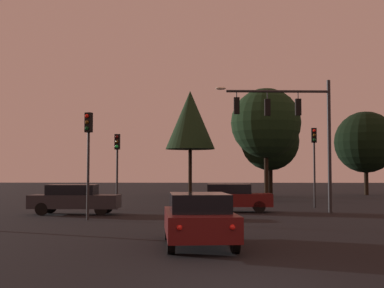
# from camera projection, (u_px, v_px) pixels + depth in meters

# --- Properties ---
(ground_plane) EXTENTS (168.00, 168.00, 0.00)m
(ground_plane) POSITION_uv_depth(u_px,v_px,m) (217.00, 206.00, 34.23)
(ground_plane) COLOR black
(ground_plane) RESTS_ON ground
(traffic_signal_mast_arm) EXTENTS (6.24, 0.62, 7.16)m
(traffic_signal_mast_arm) POSITION_uv_depth(u_px,v_px,m) (294.00, 120.00, 28.44)
(traffic_signal_mast_arm) COLOR #232326
(traffic_signal_mast_arm) RESTS_ON ground
(traffic_light_corner_left) EXTENTS (0.31, 0.36, 4.89)m
(traffic_light_corner_left) POSITION_uv_depth(u_px,v_px,m) (314.00, 152.00, 32.35)
(traffic_light_corner_left) COLOR #232326
(traffic_light_corner_left) RESTS_ON ground
(traffic_light_corner_right) EXTENTS (0.37, 0.39, 4.86)m
(traffic_light_corner_right) POSITION_uv_depth(u_px,v_px,m) (88.00, 144.00, 23.84)
(traffic_light_corner_right) COLOR #232326
(traffic_light_corner_right) RESTS_ON ground
(traffic_light_median) EXTENTS (0.31, 0.35, 4.39)m
(traffic_light_median) POSITION_uv_depth(u_px,v_px,m) (117.00, 156.00, 30.73)
(traffic_light_median) COLOR #232326
(traffic_light_median) RESTS_ON ground
(car_nearside_lane) EXTENTS (2.33, 4.75, 1.52)m
(car_nearside_lane) POSITION_uv_depth(u_px,v_px,m) (199.00, 218.00, 15.23)
(car_nearside_lane) COLOR #4C0F0F
(car_nearside_lane) RESTS_ON ground
(car_crossing_left) EXTENTS (4.59, 1.72, 1.52)m
(car_crossing_left) POSITION_uv_depth(u_px,v_px,m) (74.00, 199.00, 26.92)
(car_crossing_left) COLOR #232328
(car_crossing_left) RESTS_ON ground
(car_crossing_right) EXTENTS (4.47, 2.00, 1.52)m
(car_crossing_right) POSITION_uv_depth(u_px,v_px,m) (231.00, 197.00, 28.64)
(car_crossing_right) COLOR #4C0F0F
(car_crossing_right) RESTS_ON ground
(tree_behind_sign) EXTENTS (5.35, 5.35, 8.62)m
(tree_behind_sign) POSITION_uv_depth(u_px,v_px,m) (266.00, 123.00, 40.30)
(tree_behind_sign) COLOR black
(tree_behind_sign) RESTS_ON ground
(tree_left_far) EXTENTS (5.30, 5.30, 7.66)m
(tree_left_far) POSITION_uv_depth(u_px,v_px,m) (270.00, 141.00, 47.88)
(tree_left_far) COLOR black
(tree_left_far) RESTS_ON ground
(tree_center_horizon) EXTENTS (4.64, 4.64, 9.87)m
(tree_center_horizon) POSITION_uv_depth(u_px,v_px,m) (190.00, 120.00, 49.39)
(tree_center_horizon) COLOR black
(tree_center_horizon) RESTS_ON ground
(tree_right_cluster) EXTENTS (5.98, 5.98, 8.13)m
(tree_right_cluster) POSITION_uv_depth(u_px,v_px,m) (366.00, 142.00, 51.17)
(tree_right_cluster) COLOR black
(tree_right_cluster) RESTS_ON ground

